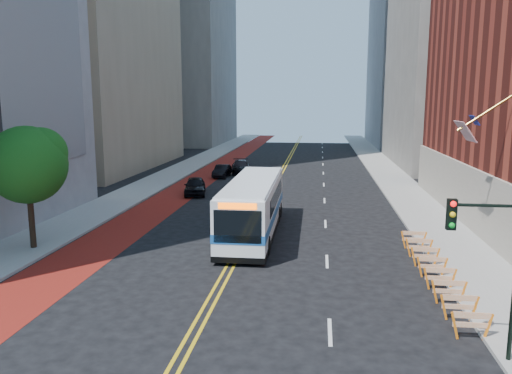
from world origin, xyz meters
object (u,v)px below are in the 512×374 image
Objects in this scene: car_b at (222,171)px; transit_bus at (254,206)px; street_tree at (29,162)px; car_a at (195,186)px; car_c at (241,167)px; traffic_signal at (487,249)px.

transit_bus is at bearing -72.36° from car_b.
street_tree is 1.70× the size of car_b.
car_b is at bearing 76.04° from car_a.
street_tree is 12.93m from transit_bus.
car_c is at bearing 77.61° from street_tree.
traffic_signal is (20.66, -9.55, -1.19)m from street_tree.
street_tree is 0.54× the size of transit_bus.
car_a is at bearing -108.24° from car_c.
transit_bus reaches higher than car_c.
street_tree is 18.40m from car_a.
car_b is (5.11, 27.71, -4.26)m from street_tree.
street_tree is at bearing 155.18° from traffic_signal.
transit_bus is 2.45× the size of car_c.
traffic_signal is at bearing -80.62° from car_c.
street_tree reaches higher than car_a.
street_tree is at bearing -98.61° from car_b.
car_b is (-15.55, 37.26, -3.07)m from traffic_signal.
car_c is at bearing 69.59° from car_a.
transit_bus is 26.30m from car_c.
traffic_signal reaches higher than car_a.
car_c is at bearing 62.61° from car_b.
car_c is at bearing 100.30° from transit_bus.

